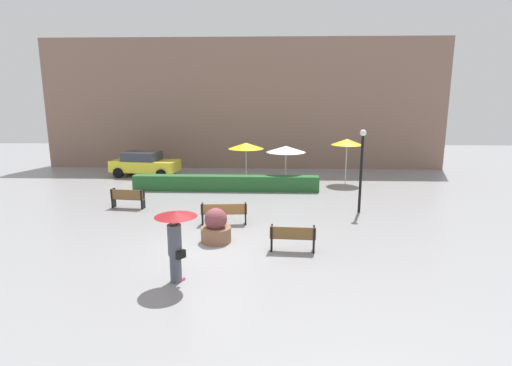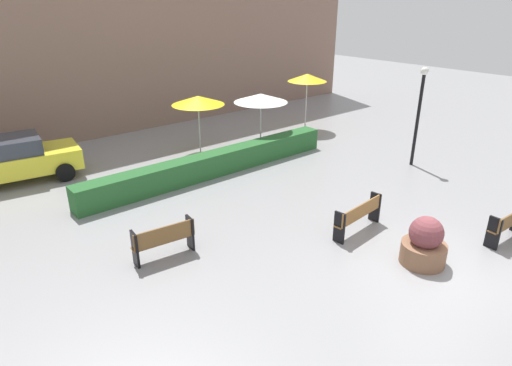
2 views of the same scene
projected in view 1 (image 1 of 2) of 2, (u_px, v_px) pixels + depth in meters
ground_plane at (212, 246)px, 14.09m from camera, size 60.00×60.00×0.00m
bench_near_right at (293, 237)px, 13.49m from camera, size 1.53×0.42×0.87m
bench_far_left at (128, 197)px, 18.70m from camera, size 1.58×0.53×0.89m
bench_mid_center at (224, 212)px, 16.33m from camera, size 1.86×0.47×0.87m
pedestrian_with_umbrella at (176, 233)px, 11.08m from camera, size 1.16×1.16×2.06m
planter_pot at (216, 227)px, 14.41m from camera, size 1.07×1.07×1.22m
lamp_post at (362, 162)px, 17.68m from camera, size 0.28×0.28×3.66m
patio_umbrella_yellow at (246, 146)px, 24.14m from camera, size 2.09×2.09×2.35m
patio_umbrella_white at (286, 149)px, 22.99m from camera, size 2.22×2.22×2.30m
patio_umbrella_yellow_far at (347, 142)px, 23.59m from camera, size 1.83×1.83×2.63m
hedge_strip at (226, 183)px, 22.23m from camera, size 10.09×0.70×0.82m
building_facade at (243, 104)px, 28.79m from camera, size 28.00×1.20×8.93m
parked_car at (144, 163)px, 26.17m from camera, size 4.39×2.42×1.57m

